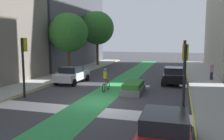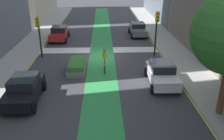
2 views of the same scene
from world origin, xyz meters
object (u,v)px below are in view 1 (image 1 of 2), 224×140
at_px(car_black_right_far, 174,75).
at_px(car_red_right_near, 165,132).
at_px(traffic_signal_far_right, 185,51).
at_px(car_white_left_far, 72,74).
at_px(cyclist_in_lane, 106,79).
at_px(traffic_signal_near_left, 24,56).
at_px(median_planter, 134,88).
at_px(street_tree_near, 69,33).
at_px(pedestrian_sidewalk_right_a, 212,71).
at_px(traffic_signal_near_right, 185,64).
at_px(street_tree_far, 97,28).

xyz_separation_m(car_black_right_far, car_red_right_near, (0.11, -14.23, 0.00)).
height_order(traffic_signal_far_right, car_white_left_far, traffic_signal_far_right).
bearing_deg(cyclist_in_lane, car_red_right_near, -61.26).
distance_m(traffic_signal_near_left, median_planter, 8.37).
relative_size(car_white_left_far, street_tree_near, 0.62).
relative_size(traffic_signal_near_left, car_white_left_far, 0.99).
bearing_deg(traffic_signal_near_left, car_red_right_near, -30.59).
distance_m(cyclist_in_lane, pedestrian_sidewalk_right_a, 11.29).
relative_size(traffic_signal_near_right, pedestrian_sidewalk_right_a, 2.39).
height_order(traffic_signal_near_left, street_tree_near, street_tree_near).
height_order(traffic_signal_near_right, car_red_right_near, traffic_signal_near_right).
bearing_deg(traffic_signal_near_left, median_planter, 26.52).
bearing_deg(traffic_signal_far_right, cyclist_in_lane, -121.97).
relative_size(car_white_left_far, street_tree_far, 0.52).
xyz_separation_m(car_black_right_far, median_planter, (-2.84, -4.71, -0.40)).
bearing_deg(traffic_signal_near_left, car_white_left_far, 83.00).
height_order(pedestrian_sidewalk_right_a, street_tree_near, street_tree_near).
height_order(traffic_signal_near_left, cyclist_in_lane, traffic_signal_near_left).
xyz_separation_m(car_black_right_far, street_tree_far, (-11.72, 12.27, 4.94)).
relative_size(car_black_right_far, median_planter, 1.35).
height_order(traffic_signal_near_right, cyclist_in_lane, traffic_signal_near_right).
relative_size(traffic_signal_near_right, traffic_signal_far_right, 0.97).
distance_m(traffic_signal_near_left, street_tree_far, 20.80).
xyz_separation_m(car_white_left_far, street_tree_far, (-2.50, 14.42, 4.94)).
relative_size(traffic_signal_near_right, median_planter, 1.22).
bearing_deg(street_tree_far, traffic_signal_far_right, -29.84).
bearing_deg(pedestrian_sidewalk_right_a, median_planter, -131.50).
bearing_deg(pedestrian_sidewalk_right_a, traffic_signal_near_right, -104.36).
xyz_separation_m(pedestrian_sidewalk_right_a, street_tree_near, (-15.14, -0.37, 3.85)).
xyz_separation_m(traffic_signal_near_left, median_planter, (7.13, 3.56, -2.55)).
height_order(traffic_signal_near_left, car_white_left_far, traffic_signal_near_left).
bearing_deg(car_white_left_far, traffic_signal_far_right, 35.05).
relative_size(cyclist_in_lane, median_planter, 0.59).
distance_m(street_tree_far, median_planter, 19.89).
bearing_deg(car_black_right_far, traffic_signal_far_right, 79.05).
bearing_deg(car_red_right_near, street_tree_near, 125.52).
distance_m(cyclist_in_lane, street_tree_far, 18.85).
bearing_deg(traffic_signal_near_right, traffic_signal_far_right, 89.39).
relative_size(traffic_signal_near_right, car_white_left_far, 0.91).
xyz_separation_m(car_white_left_far, car_black_right_far, (9.22, 2.15, 0.00)).
bearing_deg(car_red_right_near, traffic_signal_far_right, 87.45).
bearing_deg(car_black_right_far, street_tree_far, 133.67).
distance_m(car_red_right_near, street_tree_near, 20.53).
relative_size(car_red_right_near, street_tree_far, 0.52).
bearing_deg(pedestrian_sidewalk_right_a, cyclist_in_lane, -140.07).
relative_size(traffic_signal_near_left, street_tree_near, 0.61).
xyz_separation_m(car_red_right_near, pedestrian_sidewalk_right_a, (3.45, 16.75, 0.16)).
bearing_deg(cyclist_in_lane, car_white_left_far, 148.01).
xyz_separation_m(traffic_signal_near_left, street_tree_near, (-1.61, 10.42, 1.86)).
bearing_deg(pedestrian_sidewalk_right_a, car_black_right_far, -144.67).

